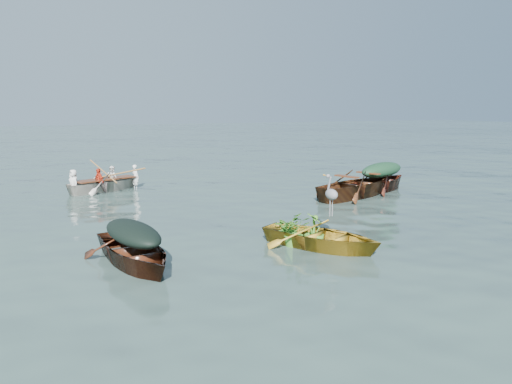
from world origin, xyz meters
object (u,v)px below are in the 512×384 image
Objects in this scene: open_wooden_boat at (357,197)px; heron at (331,201)px; rowed_boat at (106,191)px; green_tarp_boat at (381,191)px; yellow_dinghy at (321,248)px; dark_covered_boat at (134,265)px.

heron is at bearing 119.48° from open_wooden_boat.
heron is (3.80, -8.67, 0.90)m from rowed_boat.
green_tarp_boat is at bearing -136.26° from rowed_boat.
rowed_boat is (-3.36, 9.01, 0.00)m from yellow_dinghy.
rowed_boat is at bearing 81.11° from heron.
yellow_dinghy is 0.86× the size of rowed_boat.
dark_covered_boat is at bearing 141.73° from yellow_dinghy.
dark_covered_boat is 8.64m from rowed_boat.
heron reaches higher than open_wooden_boat.
heron is at bearing 179.69° from rowed_boat.
yellow_dinghy is at bearing 176.50° from rowed_boat.
green_tarp_boat is (5.52, 5.37, 0.00)m from yellow_dinghy.
dark_covered_boat is 0.74× the size of open_wooden_boat.
rowed_boat is 4.14× the size of heron.
open_wooden_boat reaches higher than dark_covered_boat.
heron reaches higher than green_tarp_boat.
green_tarp_boat is 7.21m from heron.
green_tarp_boat is at bearing 11.65° from yellow_dinghy.
dark_covered_boat is 8.99m from open_wooden_boat.
yellow_dinghy is 0.67× the size of open_wooden_boat.
dark_covered_boat is 3.96× the size of heron.
rowed_boat is at bearing 43.11° from green_tarp_boat.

